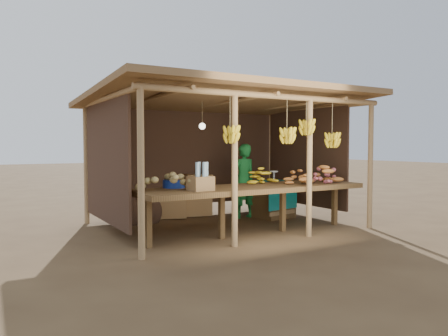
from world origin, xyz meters
TOP-DOWN VIEW (x-y plane):
  - ground at (0.00, 0.00)m, footprint 60.00×60.00m
  - stall_structure at (0.03, -0.06)m, footprint 4.70×3.50m
  - counter at (0.00, -0.95)m, footprint 3.90×1.05m
  - potato_heap at (-1.42, -0.88)m, footprint 1.18×0.90m
  - sweet_potato_heap at (1.15, -1.11)m, footprint 1.09×0.81m
  - onion_heap at (1.33, -1.13)m, footprint 0.75×0.45m
  - banana_pile at (0.43, -0.57)m, footprint 0.65×0.47m
  - tomato_basin at (-1.23, -0.56)m, footprint 0.36×0.36m
  - bottle_box at (-1.08, -1.17)m, footprint 0.36×0.29m
  - vendor at (0.76, 0.53)m, footprint 0.56×0.38m
  - tarp_crate at (1.31, 0.28)m, footprint 0.92×0.83m
  - carton_stack at (-0.11, 1.20)m, footprint 1.20×0.55m
  - burlap_sacks at (-1.26, 0.96)m, footprint 0.85×0.44m

SIDE VIEW (x-z plane):
  - ground at x=0.00m, z-range 0.00..0.00m
  - burlap_sacks at x=-1.26m, z-range -0.04..0.56m
  - carton_stack at x=-0.11m, z-range -0.05..0.79m
  - tarp_crate at x=1.31m, z-range -0.09..0.88m
  - counter at x=0.00m, z-range 0.34..1.14m
  - vendor at x=0.76m, z-range 0.00..1.49m
  - tomato_basin at x=-1.23m, z-range 0.78..0.97m
  - bottle_box at x=-1.08m, z-range 0.75..1.17m
  - banana_pile at x=0.43m, z-range 0.80..1.15m
  - onion_heap at x=1.33m, z-range 0.80..1.15m
  - sweet_potato_heap at x=1.15m, z-range 0.80..1.16m
  - potato_heap at x=-1.42m, z-range 0.80..1.17m
  - stall_structure at x=0.03m, z-range 0.69..3.13m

